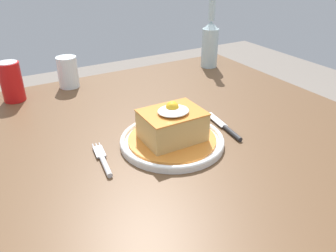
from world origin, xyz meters
The scene contains 8 objects.
dining_table centered at (0.00, 0.00, 0.66)m, with size 1.12×1.05×0.77m.
main_plate centered at (-0.02, -0.05, 0.78)m, with size 0.26×0.26×0.02m.
sandwich_meal centered at (-0.02, -0.05, 0.82)m, with size 0.22×0.22×0.10m.
fork centered at (-0.19, -0.05, 0.78)m, with size 0.03×0.14×0.01m.
knife centered at (0.14, -0.07, 0.78)m, with size 0.04×0.17×0.01m.
soda_can centered at (-0.31, 0.43, 0.84)m, with size 0.07×0.07×0.12m.
beer_bottle_clear centered at (0.42, 0.40, 0.87)m, with size 0.06×0.06×0.27m.
drinking_glass centered at (-0.13, 0.45, 0.82)m, with size 0.07×0.07×0.10m.
Camera 1 is at (-0.38, -0.66, 1.21)m, focal length 36.04 mm.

